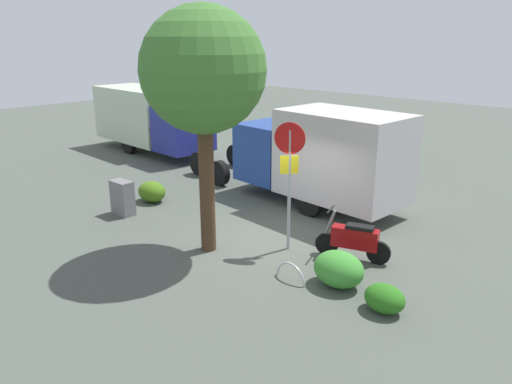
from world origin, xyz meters
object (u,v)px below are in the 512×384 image
object	(u,v)px
box_truck_far	(152,118)
street_tree	(203,72)
utility_cabinet	(123,198)
bike_rack_hoop	(291,280)
stop_sign	(289,167)
box_truck_near	(318,154)
motorcycle	(354,239)

from	to	relation	value
box_truck_far	street_tree	distance (m)	11.59
utility_cabinet	bike_rack_hoop	distance (m)	6.32
stop_sign	street_tree	world-z (taller)	street_tree
utility_cabinet	box_truck_near	bearing A→B (deg)	-127.19
utility_cabinet	street_tree	bearing A→B (deg)	-178.22
box_truck_near	street_tree	world-z (taller)	street_tree
box_truck_near	street_tree	bearing A→B (deg)	94.57
street_tree	bike_rack_hoop	world-z (taller)	street_tree
motorcycle	street_tree	bearing A→B (deg)	14.71
bike_rack_hoop	street_tree	bearing A→B (deg)	3.38
street_tree	utility_cabinet	xyz separation A→B (m)	(3.75, 0.12, -3.81)
street_tree	utility_cabinet	size ratio (longest dim) A/B	5.61
box_truck_near	box_truck_far	size ratio (longest dim) A/B	0.85
box_truck_far	street_tree	bearing A→B (deg)	-26.81
box_truck_near	street_tree	distance (m)	5.36
stop_sign	motorcycle	bearing A→B (deg)	-158.03
bike_rack_hoop	box_truck_far	bearing A→B (deg)	-22.44
stop_sign	utility_cabinet	bearing A→B (deg)	16.23
utility_cabinet	stop_sign	bearing A→B (deg)	-163.77
stop_sign	street_tree	bearing A→B (deg)	44.35
box_truck_far	utility_cabinet	size ratio (longest dim) A/B	7.97
utility_cabinet	bike_rack_hoop	xyz separation A→B (m)	(-6.30, -0.27, -0.52)
stop_sign	street_tree	xyz separation A→B (m)	(1.42, 1.39, 2.19)
box_truck_far	motorcycle	size ratio (longest dim) A/B	4.75
stop_sign	bike_rack_hoop	bearing A→B (deg)	132.42
stop_sign	box_truck_near	bearing A→B (deg)	-64.37
box_truck_far	box_truck_near	bearing A→B (deg)	-2.60
box_truck_near	bike_rack_hoop	world-z (taller)	box_truck_near
box_truck_near	bike_rack_hoop	xyz separation A→B (m)	(-2.69, 4.49, -1.64)
motorcycle	stop_sign	world-z (taller)	stop_sign
box_truck_far	stop_sign	xyz separation A→B (m)	(-11.35, 3.92, 0.55)
box_truck_near	box_truck_far	bearing A→B (deg)	-1.06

